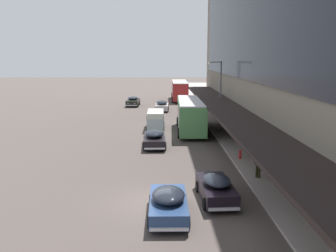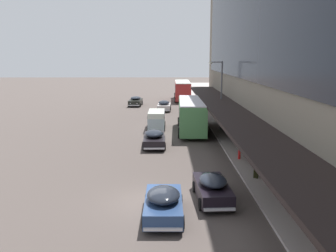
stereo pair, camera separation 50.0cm
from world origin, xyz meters
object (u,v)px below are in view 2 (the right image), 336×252
at_px(vw_van, 157,119).
at_px(fire_hydrant, 239,155).
at_px(sedan_trailing_mid, 164,106).
at_px(sedan_second_mid, 136,101).
at_px(transit_bus_kerbside_front, 192,114).
at_px(sedan_lead_mid, 212,187).
at_px(sedan_oncoming_rear, 163,203).
at_px(street_lamp, 220,90).
at_px(transit_bus_kerbside_rear, 182,90).
at_px(pedestrian_at_kerb, 256,163).
at_px(sedan_second_near, 154,138).

relative_size(vw_van, fire_hydrant, 6.53).
bearing_deg(sedan_trailing_mid, sedan_second_mid, 128.50).
xyz_separation_m(transit_bus_kerbside_front, sedan_lead_mid, (-0.16, -18.89, -1.17)).
height_order(sedan_second_mid, sedan_trailing_mid, sedan_trailing_mid).
xyz_separation_m(sedan_oncoming_rear, fire_hydrant, (5.70, 10.02, -0.26)).
height_order(sedan_oncoming_rear, street_lamp, street_lamp).
distance_m(transit_bus_kerbside_rear, fire_hydrant, 39.31).
relative_size(sedan_second_mid, sedan_trailing_mid, 1.11).
xyz_separation_m(sedan_second_mid, fire_hydrant, (10.33, -31.97, -0.25)).
bearing_deg(transit_bus_kerbside_front, sedan_lead_mid, -90.48).
bearing_deg(sedan_second_mid, sedan_trailing_mid, -51.50).
relative_size(sedan_oncoming_rear, pedestrian_at_kerb, 2.38).
distance_m(transit_bus_kerbside_rear, vw_van, 26.66).
bearing_deg(pedestrian_at_kerb, transit_bus_kerbside_front, 101.12).
bearing_deg(transit_bus_kerbside_front, sedan_second_mid, 109.58).
bearing_deg(vw_van, sedan_second_near, -90.12).
xyz_separation_m(sedan_second_mid, sedan_second_near, (3.76, -27.35, -0.00)).
relative_size(sedan_lead_mid, pedestrian_at_kerb, 2.41).
bearing_deg(street_lamp, transit_bus_kerbside_front, -164.59).
relative_size(sedan_oncoming_rear, sedan_second_mid, 0.91).
relative_size(transit_bus_kerbside_rear, sedan_trailing_mid, 2.42).
relative_size(transit_bus_kerbside_front, fire_hydrant, 14.31).
relative_size(street_lamp, fire_hydrant, 10.23).
relative_size(pedestrian_at_kerb, street_lamp, 0.26).
bearing_deg(street_lamp, fire_hydrant, -90.70).
bearing_deg(fire_hydrant, sedan_lead_mid, -110.99).
bearing_deg(transit_bus_kerbside_rear, pedestrian_at_kerb, -86.46).
height_order(sedan_lead_mid, fire_hydrant, sedan_lead_mid).
bearing_deg(vw_van, transit_bus_kerbside_front, -26.87).
xyz_separation_m(sedan_second_mid, street_lamp, (10.47, -20.13, 3.56)).
distance_m(sedan_second_mid, sedan_second_near, 27.60).
bearing_deg(sedan_second_mid, transit_bus_kerbside_rear, 42.86).
bearing_deg(sedan_oncoming_rear, sedan_trailing_mid, 90.11).
relative_size(sedan_second_mid, fire_hydrant, 6.95).
distance_m(sedan_trailing_mid, street_lamp, 15.97).
height_order(transit_bus_kerbside_rear, sedan_oncoming_rear, transit_bus_kerbside_rear).
distance_m(vw_van, pedestrian_at_kerb, 18.63).
distance_m(transit_bus_kerbside_rear, sedan_oncoming_rear, 49.34).
distance_m(sedan_lead_mid, sedan_second_near, 13.00).
relative_size(sedan_oncoming_rear, fire_hydrant, 6.30).
distance_m(transit_bus_kerbside_front, sedan_second_mid, 22.28).
bearing_deg(fire_hydrant, pedestrian_at_kerb, -87.71).
bearing_deg(sedan_second_near, vw_van, 89.88).
bearing_deg(transit_bus_kerbside_rear, vw_van, -98.70).
xyz_separation_m(sedan_second_near, fire_hydrant, (6.57, -4.62, -0.25)).
height_order(sedan_lead_mid, sedan_oncoming_rear, sedan_lead_mid).
xyz_separation_m(transit_bus_kerbside_rear, pedestrian_at_kerb, (2.70, -43.71, -0.76)).
bearing_deg(transit_bus_kerbside_rear, transit_bus_kerbside_front, -90.70).
distance_m(sedan_oncoming_rear, vw_van, 22.91).
bearing_deg(vw_van, sedan_lead_mid, -80.36).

